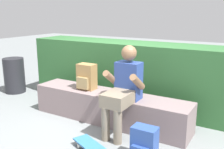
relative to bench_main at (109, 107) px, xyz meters
The scene contains 7 objects.
ground_plane 0.48m from the bench_main, 90.00° to the right, with size 24.00×24.00×0.00m, color gray.
bench_main is the anchor object (origin of this frame).
person_skater 0.61m from the bench_main, 30.66° to the right, with size 0.49×0.62×1.21m.
backpack_on_bench 0.58m from the bench_main, behind, with size 0.28×0.23×0.40m.
backpack_on_ground 1.15m from the bench_main, 38.22° to the right, with size 0.28×0.23×0.40m.
hedge_row 0.94m from the bench_main, 83.71° to the left, with size 4.23×0.73×1.12m.
trash_bin 2.47m from the bench_main, behind, with size 0.42×0.42×0.72m.
Camera 1 is at (1.95, -2.74, 1.66)m, focal length 41.56 mm.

